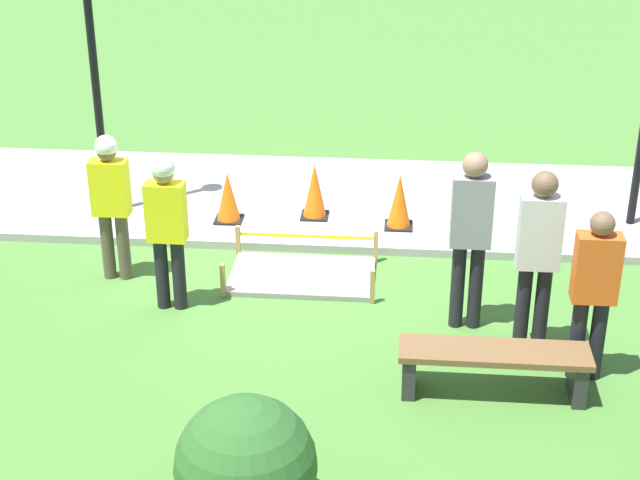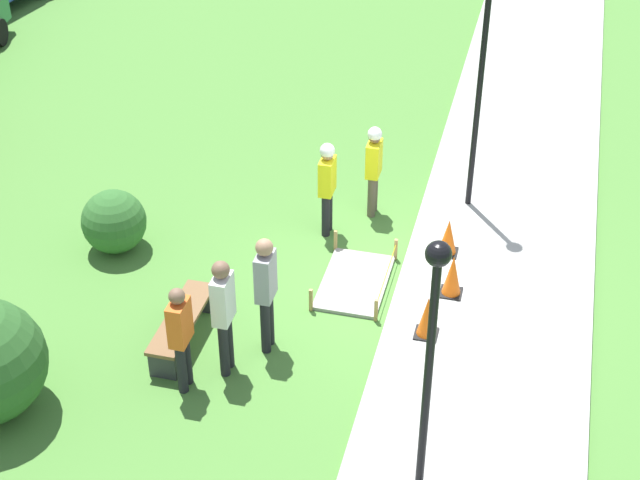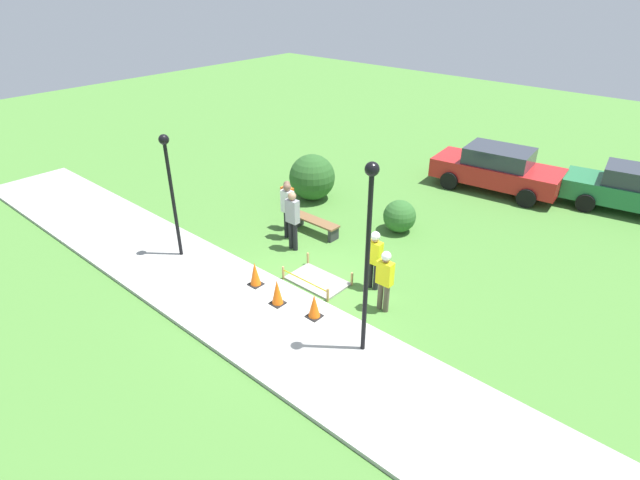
% 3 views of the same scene
% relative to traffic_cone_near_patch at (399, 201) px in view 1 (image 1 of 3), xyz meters
% --- Properties ---
extents(ground_plane, '(60.00, 60.00, 0.00)m').
position_rel_traffic_cone_near_patch_xyz_m(ground_plane, '(1.27, 0.63, -0.43)').
color(ground_plane, '#477A33').
extents(sidewalk, '(28.00, 2.98, 0.10)m').
position_rel_traffic_cone_near_patch_xyz_m(sidewalk, '(1.27, -0.86, -0.38)').
color(sidewalk, '#9E9E99').
rests_on(sidewalk, ground_plane).
extents(wet_concrete_patch, '(1.66, 1.05, 0.39)m').
position_rel_traffic_cone_near_patch_xyz_m(wet_concrete_patch, '(1.05, 1.29, -0.40)').
color(wet_concrete_patch, gray).
rests_on(wet_concrete_patch, ground_plane).
extents(traffic_cone_near_patch, '(0.34, 0.34, 0.68)m').
position_rel_traffic_cone_near_patch_xyz_m(traffic_cone_near_patch, '(0.00, 0.00, 0.00)').
color(traffic_cone_near_patch, black).
rests_on(traffic_cone_near_patch, sidewalk).
extents(traffic_cone_far_patch, '(0.34, 0.34, 0.70)m').
position_rel_traffic_cone_near_patch_xyz_m(traffic_cone_far_patch, '(1.05, -0.21, 0.01)').
color(traffic_cone_far_patch, black).
rests_on(traffic_cone_far_patch, sidewalk).
extents(traffic_cone_sidewalk_edge, '(0.34, 0.34, 0.63)m').
position_rel_traffic_cone_near_patch_xyz_m(traffic_cone_sidewalk_edge, '(2.11, -0.01, -0.02)').
color(traffic_cone_sidewalk_edge, black).
rests_on(traffic_cone_sidewalk_edge, sidewalk).
extents(park_bench, '(1.71, 0.44, 0.46)m').
position_rel_traffic_cone_near_patch_xyz_m(park_bench, '(-0.90, 3.41, -0.11)').
color(park_bench, '#2D2D33').
rests_on(park_bench, ground_plane).
extents(worker_supervisor, '(0.40, 0.24, 1.68)m').
position_rel_traffic_cone_near_patch_xyz_m(worker_supervisor, '(3.12, 1.44, 0.55)').
color(worker_supervisor, brown).
rests_on(worker_supervisor, ground_plane).
extents(worker_assistant, '(0.40, 0.25, 1.70)m').
position_rel_traffic_cone_near_patch_xyz_m(worker_assistant, '(2.36, 2.06, 0.57)').
color(worker_assistant, black).
rests_on(worker_assistant, ground_plane).
extents(bystander_in_orange_shirt, '(0.40, 0.22, 1.68)m').
position_rel_traffic_cone_near_patch_xyz_m(bystander_in_orange_shirt, '(-1.77, 3.05, 0.51)').
color(bystander_in_orange_shirt, black).
rests_on(bystander_in_orange_shirt, ground_plane).
extents(bystander_in_gray_shirt, '(0.40, 0.24, 1.86)m').
position_rel_traffic_cone_near_patch_xyz_m(bystander_in_gray_shirt, '(-1.31, 2.60, 0.64)').
color(bystander_in_gray_shirt, black).
rests_on(bystander_in_gray_shirt, ground_plane).
extents(bystander_in_white_shirt, '(0.40, 0.25, 1.88)m').
position_rel_traffic_cone_near_patch_xyz_m(bystander_in_white_shirt, '(-0.71, 2.19, 0.64)').
color(bystander_in_white_shirt, black).
rests_on(bystander_in_white_shirt, ground_plane).
extents(shrub_rounded_near, '(1.06, 1.06, 1.06)m').
position_rel_traffic_cone_near_patch_xyz_m(shrub_rounded_near, '(1.04, 5.30, 0.09)').
color(shrub_rounded_near, '#2D6028').
rests_on(shrub_rounded_near, ground_plane).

